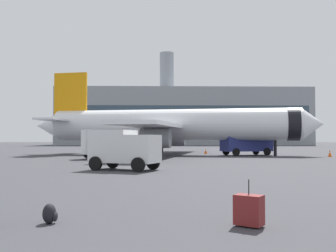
{
  "coord_description": "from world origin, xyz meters",
  "views": [
    {
      "loc": [
        -0.03,
        -3.28,
        2.07
      ],
      "look_at": [
        0.77,
        26.64,
        3.0
      ],
      "focal_mm": 41.83,
      "sensor_mm": 36.0,
      "label": 1
    }
  ],
  "objects_px": {
    "safety_cone_near": "(206,151)",
    "fuel_truck": "(246,141)",
    "traveller_backpack": "(50,214)",
    "service_truck": "(106,143)",
    "rolling_suitcase": "(249,210)",
    "airplane_at_gate": "(172,125)",
    "safety_cone_mid": "(330,153)",
    "cargo_van": "(124,148)"
  },
  "relations": [
    {
      "from": "safety_cone_near",
      "to": "fuel_truck",
      "type": "bearing_deg",
      "value": -51.36
    },
    {
      "from": "safety_cone_near",
      "to": "traveller_backpack",
      "type": "relative_size",
      "value": 1.41
    },
    {
      "from": "safety_cone_near",
      "to": "service_truck",
      "type": "bearing_deg",
      "value": -131.68
    },
    {
      "from": "safety_cone_near",
      "to": "rolling_suitcase",
      "type": "xyz_separation_m",
      "value": [
        -4.32,
        -43.16,
        0.06
      ]
    },
    {
      "from": "airplane_at_gate",
      "to": "traveller_backpack",
      "type": "relative_size",
      "value": 74.03
    },
    {
      "from": "service_truck",
      "to": "safety_cone_mid",
      "type": "xyz_separation_m",
      "value": [
        24.23,
        3.58,
        -1.21
      ]
    },
    {
      "from": "traveller_backpack",
      "to": "safety_cone_near",
      "type": "bearing_deg",
      "value": 78.01
    },
    {
      "from": "safety_cone_mid",
      "to": "rolling_suitcase",
      "type": "distance_m",
      "value": 37.77
    },
    {
      "from": "safety_cone_near",
      "to": "cargo_van",
      "type": "bearing_deg",
      "value": -107.87
    },
    {
      "from": "service_truck",
      "to": "rolling_suitcase",
      "type": "xyz_separation_m",
      "value": [
        7.26,
        -30.16,
        -1.22
      ]
    },
    {
      "from": "service_truck",
      "to": "fuel_truck",
      "type": "distance_m",
      "value": 17.59
    },
    {
      "from": "service_truck",
      "to": "cargo_van",
      "type": "distance_m",
      "value": 14.13
    },
    {
      "from": "service_truck",
      "to": "fuel_truck",
      "type": "xyz_separation_m",
      "value": [
        15.79,
        7.73,
        0.16
      ]
    },
    {
      "from": "fuel_truck",
      "to": "traveller_backpack",
      "type": "xyz_separation_m",
      "value": [
        -13.28,
        -37.43,
        -1.54
      ]
    },
    {
      "from": "airplane_at_gate",
      "to": "fuel_truck",
      "type": "relative_size",
      "value": 5.51
    },
    {
      "from": "airplane_at_gate",
      "to": "traveller_backpack",
      "type": "bearing_deg",
      "value": -96.49
    },
    {
      "from": "airplane_at_gate",
      "to": "service_truck",
      "type": "height_order",
      "value": "airplane_at_gate"
    },
    {
      "from": "cargo_van",
      "to": "safety_cone_mid",
      "type": "relative_size",
      "value": 5.94
    },
    {
      "from": "safety_cone_near",
      "to": "safety_cone_mid",
      "type": "bearing_deg",
      "value": -36.69
    },
    {
      "from": "safety_cone_mid",
      "to": "airplane_at_gate",
      "type": "bearing_deg",
      "value": 164.42
    },
    {
      "from": "safety_cone_mid",
      "to": "cargo_van",
      "type": "bearing_deg",
      "value": -140.74
    },
    {
      "from": "cargo_van",
      "to": "safety_cone_near",
      "type": "bearing_deg",
      "value": 72.13
    },
    {
      "from": "cargo_van",
      "to": "safety_cone_mid",
      "type": "distance_m",
      "value": 27.53
    },
    {
      "from": "fuel_truck",
      "to": "safety_cone_near",
      "type": "bearing_deg",
      "value": 128.64
    },
    {
      "from": "fuel_truck",
      "to": "service_truck",
      "type": "bearing_deg",
      "value": -153.91
    },
    {
      "from": "service_truck",
      "to": "traveller_backpack",
      "type": "height_order",
      "value": "service_truck"
    },
    {
      "from": "service_truck",
      "to": "rolling_suitcase",
      "type": "bearing_deg",
      "value": -76.46
    },
    {
      "from": "rolling_suitcase",
      "to": "traveller_backpack",
      "type": "relative_size",
      "value": 2.29
    },
    {
      "from": "rolling_suitcase",
      "to": "safety_cone_mid",
      "type": "bearing_deg",
      "value": 63.31
    },
    {
      "from": "airplane_at_gate",
      "to": "fuel_truck",
      "type": "height_order",
      "value": "airplane_at_gate"
    },
    {
      "from": "service_truck",
      "to": "cargo_van",
      "type": "height_order",
      "value": "service_truck"
    },
    {
      "from": "fuel_truck",
      "to": "rolling_suitcase",
      "type": "xyz_separation_m",
      "value": [
        -8.53,
        -37.89,
        -1.38
      ]
    },
    {
      "from": "airplane_at_gate",
      "to": "cargo_van",
      "type": "xyz_separation_m",
      "value": [
        -3.92,
        -22.25,
        -2.21
      ]
    },
    {
      "from": "rolling_suitcase",
      "to": "service_truck",
      "type": "bearing_deg",
      "value": 103.54
    },
    {
      "from": "safety_cone_near",
      "to": "airplane_at_gate",
      "type": "bearing_deg",
      "value": -135.95
    },
    {
      "from": "cargo_van",
      "to": "airplane_at_gate",
      "type": "bearing_deg",
      "value": 80.0
    },
    {
      "from": "service_truck",
      "to": "cargo_van",
      "type": "bearing_deg",
      "value": -78.04
    },
    {
      "from": "safety_cone_mid",
      "to": "fuel_truck",
      "type": "bearing_deg",
      "value": 153.79
    },
    {
      "from": "traveller_backpack",
      "to": "airplane_at_gate",
      "type": "bearing_deg",
      "value": 83.51
    },
    {
      "from": "service_truck",
      "to": "fuel_truck",
      "type": "height_order",
      "value": "fuel_truck"
    },
    {
      "from": "cargo_van",
      "to": "traveller_backpack",
      "type": "bearing_deg",
      "value": -91.5
    },
    {
      "from": "cargo_van",
      "to": "rolling_suitcase",
      "type": "distance_m",
      "value": 16.93
    }
  ]
}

